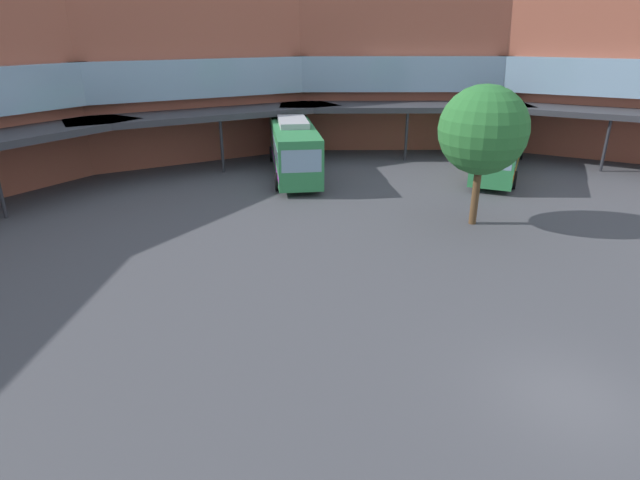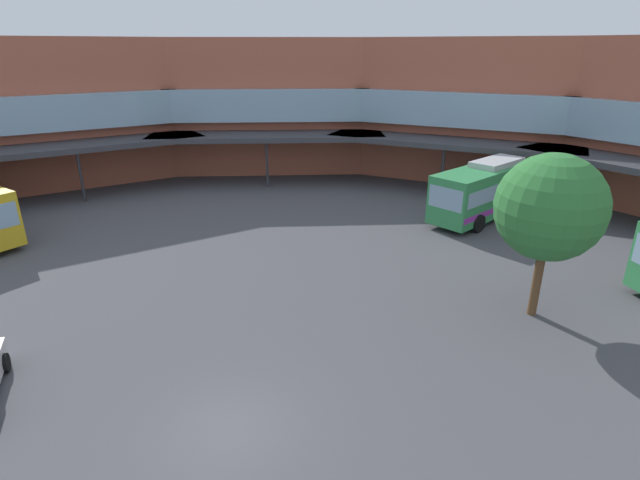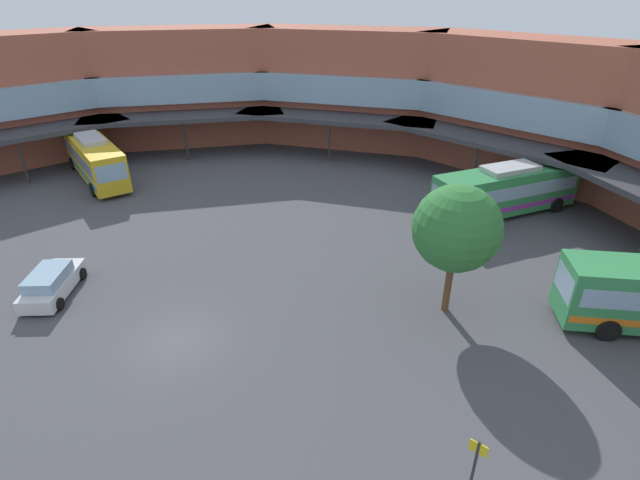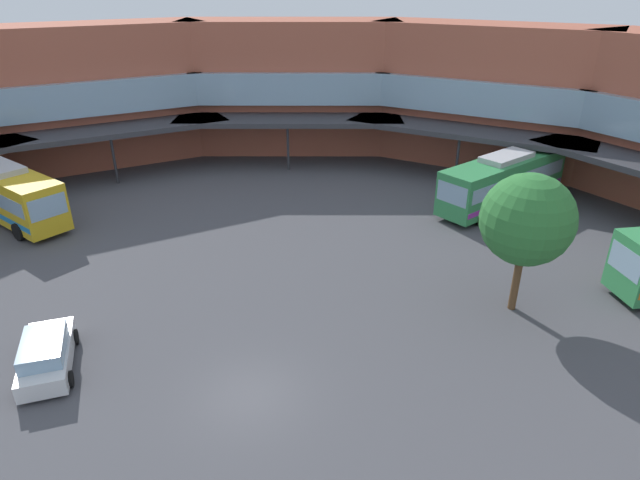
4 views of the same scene
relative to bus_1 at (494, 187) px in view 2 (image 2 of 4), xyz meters
The scene contains 4 objects.
ground_plane 24.56m from the bus_1, 99.39° to the right, with size 117.02×117.02×0.00m, color #47474C.
station_building 7.67m from the bus_1, 126.55° to the right, with size 74.02×44.13×11.09m.
bus_1 is the anchor object (origin of this frame).
plaza_tree 13.80m from the bus_1, 75.11° to the right, with size 4.20×4.20×6.77m.
Camera 2 is at (7.37, -9.16, 10.50)m, focal length 27.87 mm.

